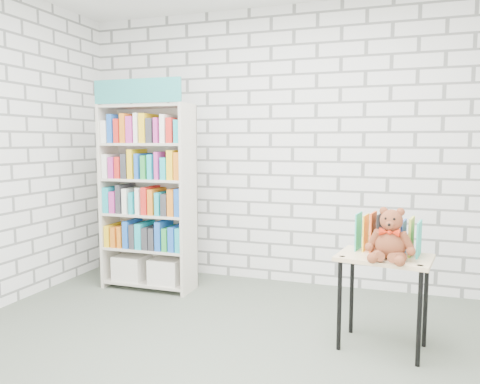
% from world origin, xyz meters
% --- Properties ---
extents(ground, '(4.50, 4.50, 0.00)m').
position_xyz_m(ground, '(0.00, 0.00, 0.00)').
color(ground, '#4E5749').
rests_on(ground, ground).
extents(room_shell, '(4.52, 4.02, 2.81)m').
position_xyz_m(room_shell, '(0.00, 0.00, 1.78)').
color(room_shell, silver).
rests_on(room_shell, ground).
extents(bookshelf, '(0.91, 0.35, 2.03)m').
position_xyz_m(bookshelf, '(-1.30, 1.36, 0.93)').
color(bookshelf, beige).
rests_on(bookshelf, ground).
extents(display_table, '(0.68, 0.52, 0.67)m').
position_xyz_m(display_table, '(0.95, 0.65, 0.57)').
color(display_table, '#D9B382').
rests_on(display_table, ground).
extents(table_books, '(0.46, 0.26, 0.26)m').
position_xyz_m(table_books, '(0.97, 0.75, 0.80)').
color(table_books, '#2AB69E').
rests_on(table_books, display_table).
extents(teddy_bear, '(0.32, 0.31, 0.35)m').
position_xyz_m(teddy_bear, '(0.99, 0.55, 0.81)').
color(teddy_bear, brown).
rests_on(teddy_bear, display_table).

